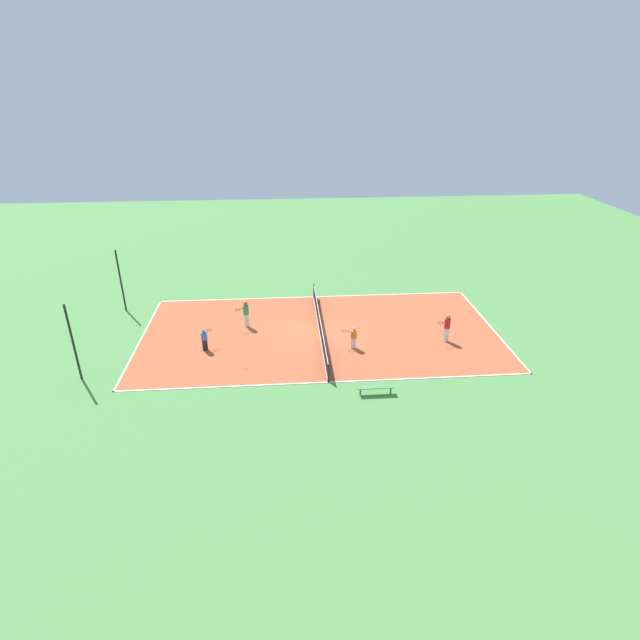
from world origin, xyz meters
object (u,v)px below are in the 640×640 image
(tennis_ball_left_sideline, at_px, (246,369))
(fence_post_back_left, at_px, (73,343))
(bench, at_px, (376,387))
(tennis_ball_midcourt, at_px, (470,368))
(player_far_green, at_px, (246,312))
(player_coach_red, at_px, (447,326))
(player_center_orange, at_px, (354,337))
(fence_post_back_right, at_px, (121,281))
(tennis_ball_right_alley, at_px, (456,294))
(tennis_net, at_px, (320,325))
(player_near_blue, at_px, (204,338))

(tennis_ball_left_sideline, height_order, fence_post_back_left, fence_post_back_left)
(bench, bearing_deg, tennis_ball_midcourt, -160.62)
(player_far_green, distance_m, tennis_ball_midcourt, 14.21)
(tennis_ball_midcourt, bearing_deg, player_coach_red, 6.28)
(player_center_orange, height_order, fence_post_back_right, fence_post_back_right)
(player_center_orange, bearing_deg, player_far_green, -6.52)
(bench, relative_size, player_far_green, 1.06)
(player_center_orange, bearing_deg, fence_post_back_left, 29.59)
(bench, xyz_separation_m, fence_post_back_right, (11.51, 15.55, 1.81))
(player_far_green, xyz_separation_m, tennis_ball_left_sideline, (-5.40, -0.23, -0.99))
(player_coach_red, height_order, tennis_ball_left_sideline, player_coach_red)
(player_far_green, bearing_deg, tennis_ball_right_alley, 162.68)
(bench, distance_m, fence_post_back_right, 19.43)
(tennis_ball_right_alley, height_order, fence_post_back_right, fence_post_back_right)
(tennis_net, bearing_deg, tennis_ball_right_alley, -62.77)
(tennis_net, height_order, fence_post_back_right, fence_post_back_right)
(tennis_net, height_order, tennis_ball_midcourt, tennis_net)
(player_near_blue, relative_size, player_coach_red, 0.77)
(tennis_ball_left_sideline, bearing_deg, player_center_orange, -72.71)
(player_far_green, relative_size, tennis_ball_left_sideline, 25.92)
(player_center_orange, bearing_deg, tennis_ball_midcourt, 176.07)
(player_far_green, relative_size, tennis_ball_right_alley, 25.92)
(player_near_blue, bearing_deg, fence_post_back_right, 72.44)
(player_coach_red, xyz_separation_m, player_far_green, (2.97, 12.32, -0.01))
(bench, relative_size, tennis_ball_right_alley, 27.56)
(bench, distance_m, tennis_ball_left_sideline, 7.38)
(bench, xyz_separation_m, tennis_ball_midcourt, (2.00, -5.69, -0.34))
(tennis_net, distance_m, tennis_ball_right_alley, 12.05)
(tennis_ball_midcourt, bearing_deg, fence_post_back_right, 65.89)
(bench, bearing_deg, player_near_blue, -29.96)
(player_near_blue, distance_m, fence_post_back_left, 6.96)
(player_near_blue, bearing_deg, tennis_ball_right_alley, -40.80)
(tennis_ball_right_alley, bearing_deg, player_near_blue, 112.27)
(tennis_net, distance_m, fence_post_back_left, 14.07)
(tennis_ball_midcourt, bearing_deg, fence_post_back_left, 88.21)
(tennis_ball_left_sideline, relative_size, tennis_ball_right_alley, 1.00)
(player_far_green, bearing_deg, player_center_orange, 119.46)
(player_near_blue, distance_m, tennis_ball_left_sideline, 3.57)
(player_near_blue, distance_m, player_coach_red, 14.60)
(player_far_green, bearing_deg, bench, 97.26)
(tennis_ball_right_alley, height_order, tennis_ball_midcourt, same)
(player_far_green, height_order, fence_post_back_left, fence_post_back_left)
(tennis_net, relative_size, fence_post_back_right, 2.62)
(player_center_orange, relative_size, fence_post_back_right, 0.31)
(fence_post_back_left, distance_m, fence_post_back_right, 8.84)
(player_coach_red, relative_size, tennis_ball_right_alley, 26.20)
(bench, height_order, tennis_ball_left_sideline, bench)
(tennis_ball_right_alley, relative_size, fence_post_back_right, 0.02)
(player_center_orange, distance_m, fence_post_back_left, 15.31)
(player_center_orange, distance_m, fence_post_back_right, 16.53)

